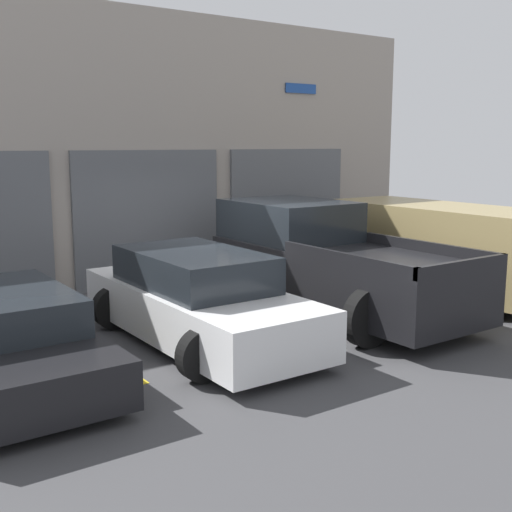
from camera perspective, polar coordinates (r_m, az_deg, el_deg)
The scene contains 10 objects.
ground_plane at distance 11.35m, azimuth -1.85°, elevation -5.02°, with size 28.00×28.00×0.00m, color #3D3D3F.
shophouse_building at distance 13.83m, azimuth -9.49°, elevation 9.07°, with size 13.87×0.68×5.63m.
pickup_truck at distance 11.34m, azimuth 6.33°, elevation -0.53°, with size 2.61×5.15×1.88m.
sedan_white at distance 9.57m, azimuth -5.25°, elevation -3.91°, with size 2.18×4.56×1.37m.
sedan_side at distance 13.12m, azimuth 16.45°, elevation 0.81°, with size 2.27×4.89×1.74m.
van_right at distance 8.62m, azimuth -21.68°, elevation -6.87°, with size 2.22×4.22×1.14m.
parking_stripe_left at distance 9.14m, azimuth -12.80°, elevation -8.98°, with size 0.12×2.20×0.01m, color gold.
parking_stripe_centre at distance 10.45m, azimuth 1.58°, elevation -6.32°, with size 0.12×2.20×0.01m, color gold.
parking_stripe_right at distance 12.26m, azimuth 12.15°, elevation -4.09°, with size 0.12×2.20×0.01m, color gold.
parking_stripe_far_right at distance 14.38m, azimuth 19.77°, elevation -2.38°, with size 0.12×2.20×0.01m, color gold.
Camera 1 is at (-5.97, -9.19, 2.93)m, focal length 45.00 mm.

